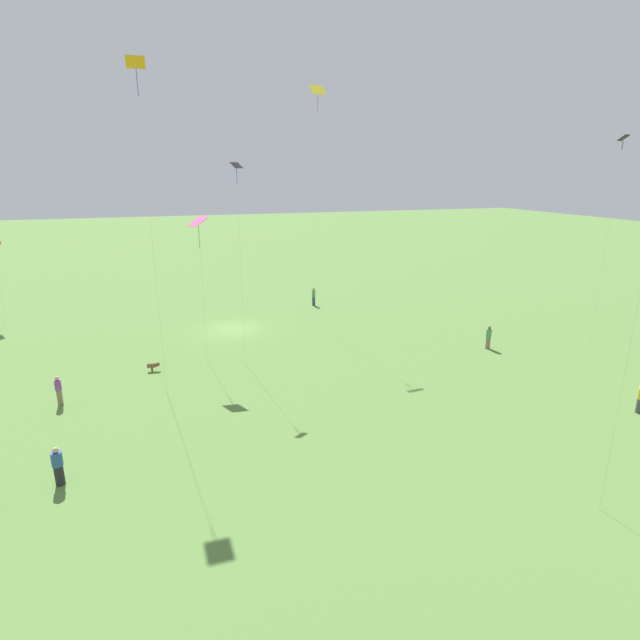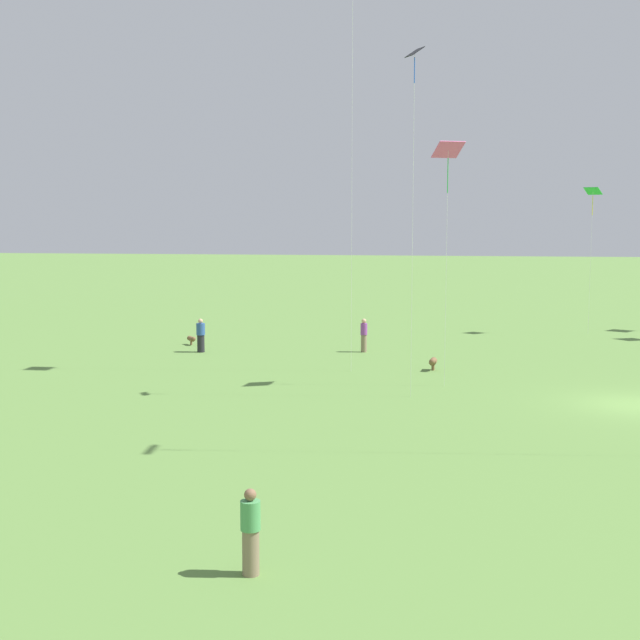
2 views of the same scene
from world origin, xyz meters
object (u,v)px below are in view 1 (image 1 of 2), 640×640
at_px(person_4, 58,466).
at_px(person_3, 314,297).
at_px(kite_3, 317,101).
at_px(dog_1, 153,365).
at_px(person_0, 59,390).
at_px(person_2, 488,337).
at_px(kite_1, 237,183).
at_px(kite_7, 620,158).
at_px(kite_8, 137,84).
at_px(kite_0, 198,225).

bearing_deg(person_4, person_3, 78.65).
bearing_deg(kite_3, dog_1, -113.33).
xyz_separation_m(person_4, dog_1, (-3.82, -11.78, -0.45)).
xyz_separation_m(person_0, person_4, (-1.18, 8.22, -0.02)).
xyz_separation_m(person_2, person_3, (8.40, -15.98, 0.03)).
bearing_deg(person_4, kite_1, 74.76).
relative_size(person_0, kite_1, 0.13).
distance_m(kite_7, kite_8, 30.92).
bearing_deg(kite_8, kite_0, -79.23).
bearing_deg(person_2, kite_7, 141.10).
distance_m(person_3, kite_1, 19.72).
bearing_deg(kite_1, person_0, -151.36).
height_order(kite_0, kite_8, kite_8).
distance_m(person_4, kite_8, 18.41).
bearing_deg(kite_3, person_2, -4.03).
relative_size(kite_1, kite_7, 0.88).
xyz_separation_m(person_3, dog_1, (15.07, 12.81, -0.49)).
xyz_separation_m(person_3, kite_7, (-16.33, 17.69, 12.58)).
height_order(kite_0, kite_7, kite_7).
bearing_deg(person_0, kite_8, 66.23).
relative_size(kite_0, kite_8, 0.55).
xyz_separation_m(person_2, person_4, (27.29, 8.60, -0.01)).
distance_m(person_2, person_4, 28.62).
height_order(person_3, person_4, person_3).
bearing_deg(kite_7, kite_1, 20.72).
height_order(person_3, kite_1, kite_1).
distance_m(kite_3, dog_1, 22.90).
distance_m(person_4, dog_1, 12.39).
bearing_deg(kite_8, kite_1, -106.08).
height_order(person_0, person_4, person_4).
xyz_separation_m(person_4, kite_3, (-17.30, -18.42, 16.84)).
bearing_deg(dog_1, kite_7, 86.67).
relative_size(person_2, person_4, 1.00).
xyz_separation_m(person_0, kite_3, (-18.47, -10.20, 16.81)).
xyz_separation_m(kite_0, kite_1, (-2.38, 1.28, 2.60)).
relative_size(person_2, kite_3, 0.09).
bearing_deg(person_2, person_3, -89.03).
bearing_deg(kite_3, kite_7, 7.72).
bearing_deg(person_4, kite_7, 37.27).
xyz_separation_m(person_4, kite_1, (-9.72, -11.01, 11.02)).
height_order(kite_0, kite_3, kite_3).
relative_size(person_4, kite_7, 0.11).
relative_size(person_0, person_4, 1.00).
bearing_deg(person_4, kite_8, 87.33).
height_order(kite_0, kite_1, kite_1).
relative_size(kite_1, dog_1, 16.15).
bearing_deg(person_4, kite_3, 72.99).
relative_size(person_3, kite_8, 0.10).
bearing_deg(dog_1, kite_8, 16.15).
bearing_deg(kite_1, dog_1, -173.13).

